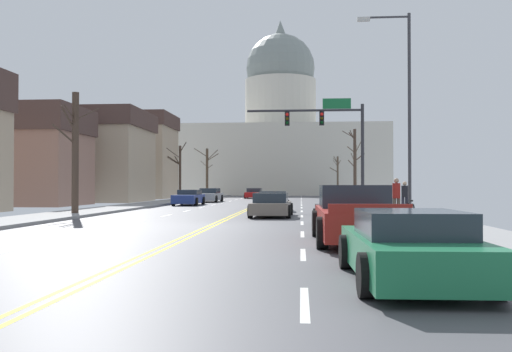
{
  "coord_description": "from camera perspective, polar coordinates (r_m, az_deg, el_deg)",
  "views": [
    {
      "loc": [
        3.45,
        -21.15,
        1.57
      ],
      "look_at": [
        -0.56,
        28.45,
        2.39
      ],
      "focal_mm": 38.93,
      "sensor_mm": 36.0,
      "label": 1
    }
  ],
  "objects": [
    {
      "name": "pickup_truck_near_03",
      "position": [
        15.67,
        10.24,
        -4.11
      ],
      "size": [
        2.37,
        5.59,
        1.58
      ],
      "color": "maroon",
      "rests_on": "ground"
    },
    {
      "name": "sedan_near_01",
      "position": [
        27.73,
        1.58,
        -3.05
      ],
      "size": [
        2.11,
        4.64,
        1.19
      ],
      "color": "#6B6056",
      "rests_on": "ground"
    },
    {
      "name": "bare_tree_02",
      "position": [
        57.35,
        10.14,
        0.52
      ],
      "size": [
        1.48,
        0.95,
        5.93
      ],
      "color": "#4C3D2D",
      "rests_on": "ground"
    },
    {
      "name": "flank_building_00",
      "position": [
        68.05,
        -12.67,
        2.03
      ],
      "size": [
        9.97,
        8.44,
        10.05
      ],
      "color": "tan",
      "rests_on": "ground"
    },
    {
      "name": "bare_tree_05",
      "position": [
        30.01,
        -18.1,
        2.59
      ],
      "size": [
        1.88,
        1.87,
        6.22
      ],
      "color": "#423328",
      "rests_on": "ground"
    },
    {
      "name": "flank_building_01",
      "position": [
        46.87,
        -23.45,
        1.95
      ],
      "size": [
        10.39,
        7.27,
        7.63
      ],
      "color": "#8C6656",
      "rests_on": "ground"
    },
    {
      "name": "capitol_building",
      "position": [
        94.37,
        2.52,
        3.39
      ],
      "size": [
        33.9,
        23.48,
        29.67
      ],
      "color": "beige",
      "rests_on": "ground"
    },
    {
      "name": "sedan_near_02",
      "position": [
        21.1,
        8.78,
        -3.62
      ],
      "size": [
        2.07,
        4.35,
        1.24
      ],
      "color": "black",
      "rests_on": "ground"
    },
    {
      "name": "sedan_oncoming_01",
      "position": [
        52.01,
        -4.78,
        -2.01
      ],
      "size": [
        2.1,
        4.76,
        1.28
      ],
      "color": "#9EA3A8",
      "rests_on": "ground"
    },
    {
      "name": "sedan_oncoming_02",
      "position": [
        65.54,
        -0.18,
        -1.82
      ],
      "size": [
        2.11,
        4.47,
        1.21
      ],
      "color": "#B71414",
      "rests_on": "ground"
    },
    {
      "name": "ground",
      "position": [
        21.48,
        -4.65,
        -5.09
      ],
      "size": [
        20.0,
        180.0,
        0.2
      ],
      "color": "#4D4D52"
    },
    {
      "name": "flank_building_02",
      "position": [
        55.8,
        -16.99,
        1.99
      ],
      "size": [
        11.51,
        9.43,
        8.67
      ],
      "color": "tan",
      "rests_on": "ground"
    },
    {
      "name": "bicycle_parked",
      "position": [
        23.96,
        15.56,
        -3.51
      ],
      "size": [
        0.12,
        1.77,
        0.85
      ],
      "color": "black",
      "rests_on": "ground"
    },
    {
      "name": "bare_tree_04",
      "position": [
        49.8,
        10.11,
        1.27
      ],
      "size": [
        2.04,
        1.55,
        6.4
      ],
      "color": "#423328",
      "rests_on": "ground"
    },
    {
      "name": "bare_tree_00",
      "position": [
        72.69,
        8.38,
        0.13
      ],
      "size": [
        1.58,
        1.93,
        5.2
      ],
      "color": "brown",
      "rests_on": "ground"
    },
    {
      "name": "pedestrian_00",
      "position": [
        25.19,
        14.23,
        -1.97
      ],
      "size": [
        0.35,
        0.34,
        1.74
      ],
      "color": "#4C4238",
      "rests_on": "ground"
    },
    {
      "name": "bare_tree_01",
      "position": [
        71.75,
        -5.04,
        0.55
      ],
      "size": [
        3.27,
        1.45,
        6.24
      ],
      "color": "#4C3D2D",
      "rests_on": "ground"
    },
    {
      "name": "bare_tree_03",
      "position": [
        56.79,
        -7.86,
        0.58
      ],
      "size": [
        2.29,
        1.5,
        5.74
      ],
      "color": "#423328",
      "rests_on": "ground"
    },
    {
      "name": "sedan_near_00",
      "position": [
        34.05,
        1.74,
        -2.64
      ],
      "size": [
        2.14,
        4.27,
        1.2
      ],
      "color": "#9EA3A8",
      "rests_on": "ground"
    },
    {
      "name": "street_lamp_right",
      "position": [
        25.37,
        14.87,
        7.74
      ],
      "size": [
        2.33,
        0.24,
        8.99
      ],
      "color": "#333338",
      "rests_on": "ground"
    },
    {
      "name": "sedan_near_04",
      "position": [
        9.42,
        15.51,
        -7.13
      ],
      "size": [
        2.07,
        4.45,
        1.16
      ],
      "color": "#1E7247",
      "rests_on": "ground"
    },
    {
      "name": "pedestrian_01",
      "position": [
        29.8,
        15.03,
        -1.93
      ],
      "size": [
        0.35,
        0.34,
        1.63
      ],
      "color": "black",
      "rests_on": "ground"
    },
    {
      "name": "signal_gantry",
      "position": [
        37.97,
        7.66,
        4.74
      ],
      "size": [
        7.91,
        0.41,
        7.31
      ],
      "color": "#28282D",
      "rests_on": "ground"
    },
    {
      "name": "sedan_oncoming_00",
      "position": [
        44.02,
        -6.91,
        -2.24
      ],
      "size": [
        2.01,
        4.67,
        1.21
      ],
      "color": "navy",
      "rests_on": "ground"
    }
  ]
}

